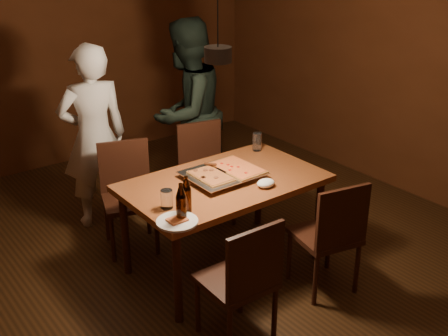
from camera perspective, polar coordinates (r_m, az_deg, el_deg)
room_shell at (r=3.78m, az=-0.60°, el=6.25°), size 6.00×6.00×6.00m
dining_table at (r=4.26m, az=-0.00°, el=-2.14°), size 1.50×0.90×0.75m
chair_far_left at (r=4.72m, az=-9.82°, el=-1.76°), size 0.53×0.53×0.49m
chair_far_right at (r=5.09m, az=-2.07°, el=0.51°), size 0.50×0.50×0.49m
chair_near_left at (r=3.54m, az=2.07°, el=-10.62°), size 0.43×0.43×0.49m
chair_near_right at (r=4.09m, az=10.95°, el=-6.01°), size 0.50×0.50×0.49m
pizza_tray at (r=4.26m, az=-0.12°, el=-0.74°), size 0.58×0.49×0.05m
pizza_meat at (r=4.17m, az=-1.35°, el=-0.79°), size 0.22×0.34×0.02m
pizza_cheese at (r=4.31m, az=1.37°, el=0.04°), size 0.28×0.43×0.02m
spatula at (r=4.25m, az=-0.24°, el=-0.22°), size 0.13×0.25×0.04m
beer_bottle_a at (r=3.62m, az=-4.38°, el=-3.48°), size 0.07×0.07×0.26m
beer_bottle_b at (r=3.73m, az=-3.85°, el=-2.67°), size 0.07×0.07×0.26m
water_glass_left at (r=3.82m, az=-5.84°, el=-3.16°), size 0.08×0.08×0.13m
water_glass_right at (r=4.78m, az=3.37°, el=2.67°), size 0.08×0.08×0.15m
plate_slice at (r=3.65m, az=-4.78°, el=-5.43°), size 0.27×0.27×0.03m
napkin at (r=4.12m, az=4.27°, el=-1.55°), size 0.14×0.11×0.06m
diner_white at (r=5.02m, az=-13.07°, el=3.07°), size 0.66×0.49×1.64m
diner_dark at (r=5.33m, az=-3.77°, el=5.56°), size 1.04×0.93×1.77m
pendant_lamp at (r=3.69m, az=-0.62°, el=11.61°), size 0.18×0.18×1.10m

